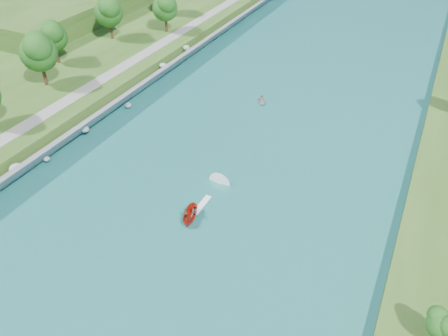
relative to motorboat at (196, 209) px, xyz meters
The scene contains 6 objects.
ground 10.64m from the motorboat, 98.40° to the right, with size 260.00×260.00×0.00m, color #2D5119.
river_water 9.66m from the motorboat, 99.27° to the left, with size 55.00×240.00×0.10m, color #195C5F.
riprap_bank 28.76m from the motorboat, 162.38° to the left, with size 3.65×236.00×4.10m.
riverside_path 35.46m from the motorboat, 164.41° to the left, with size 3.00×200.00×0.10m, color gray.
motorboat is the anchor object (origin of this frame).
raft 33.99m from the motorboat, 96.66° to the left, with size 3.43×3.80×1.64m.
Camera 1 is at (25.06, -28.22, 41.49)m, focal length 35.00 mm.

